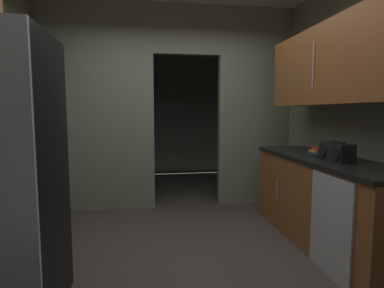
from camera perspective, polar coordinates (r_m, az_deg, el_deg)
ground at (r=3.02m, az=-1.09°, el=-20.78°), size 20.00×20.00×0.00m
kitchen_partition at (r=4.41m, az=-4.87°, el=7.74°), size 3.53×0.12×2.83m
adjoining_room_shell at (r=6.25m, az=-5.41°, el=6.40°), size 3.53×2.68×2.83m
lower_cabinet_run at (r=3.49m, az=23.11°, el=-9.61°), size 0.63×2.09×0.90m
dishwasher at (r=2.87m, az=24.04°, el=-13.66°), size 0.02×0.56×0.84m
upper_cabinet_counterside at (r=3.40m, az=24.06°, el=12.98°), size 0.36×1.88×0.76m
boombox at (r=3.20m, az=24.99°, el=-1.37°), size 0.17×0.35×0.19m
book_stack at (r=3.52m, az=22.17°, el=-1.31°), size 0.14×0.17×0.08m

